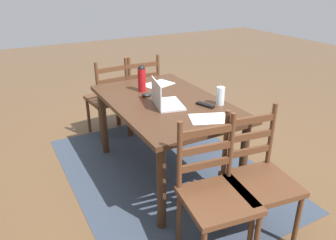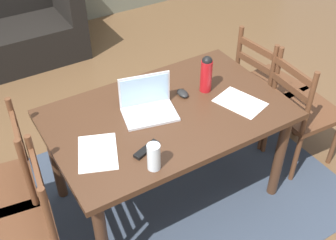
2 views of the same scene
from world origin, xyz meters
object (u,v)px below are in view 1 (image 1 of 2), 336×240
object	(u,v)px
chair_left_near	(258,179)
dining_table	(165,111)
chair_right_far	(110,99)
chair_right_near	(139,94)
water_bottle	(142,78)
drinking_glass	(220,96)
tv_remote	(205,105)
chair_left_far	(215,195)
laptop	(163,99)
computer_mouse	(147,95)

from	to	relation	value
chair_left_near	dining_table	bearing A→B (deg)	10.60
chair_right_far	chair_right_near	size ratio (longest dim) A/B	1.00
water_bottle	chair_right_far	bearing A→B (deg)	9.08
dining_table	chair_right_near	xyz separation A→B (m)	(1.02, -0.18, -0.19)
dining_table	drinking_glass	bearing A→B (deg)	-129.73
chair_left_near	tv_remote	size ratio (longest dim) A/B	5.59
dining_table	water_bottle	xyz separation A→B (m)	(0.33, 0.07, 0.23)
dining_table	chair_left_far	size ratio (longest dim) A/B	1.55
laptop	drinking_glass	size ratio (longest dim) A/B	2.30
chair_left_far	tv_remote	bearing A→B (deg)	-29.29
chair_right_far	chair_left_near	xyz separation A→B (m)	(-2.05, -0.37, 0.00)
chair_right_near	tv_remote	bearing A→B (deg)	-177.63
dining_table	laptop	distance (m)	0.20
chair_left_far	tv_remote	world-z (taller)	chair_left_far
laptop	water_bottle	size ratio (longest dim) A/B	1.42
chair_left_far	drinking_glass	size ratio (longest dim) A/B	6.05
drinking_glass	tv_remote	bearing A→B (deg)	77.78
chair_left_near	tv_remote	world-z (taller)	chair_left_near
chair_right_far	chair_left_near	distance (m)	2.08
water_bottle	tv_remote	xyz separation A→B (m)	(-0.61, -0.31, -0.12)
chair_left_far	tv_remote	distance (m)	0.90
chair_right_near	chair_left_far	size ratio (longest dim) A/B	1.00
chair_right_far	water_bottle	distance (m)	0.81
chair_left_far	chair_right_near	bearing A→B (deg)	-10.07
chair_right_near	drinking_glass	world-z (taller)	chair_right_near
chair_right_far	chair_left_near	world-z (taller)	same
drinking_glass	chair_right_near	bearing A→B (deg)	8.02
chair_right_far	chair_right_near	distance (m)	0.37
chair_left_near	water_bottle	world-z (taller)	water_bottle
chair_right_far	laptop	distance (m)	1.18
chair_right_far	computer_mouse	distance (m)	0.90
chair_right_far	chair_left_near	bearing A→B (deg)	-169.65
chair_right_far	chair_left_far	world-z (taller)	same
computer_mouse	chair_right_far	bearing A→B (deg)	6.07
chair_left_near	laptop	xyz separation A→B (m)	(0.92, 0.26, 0.34)
chair_right_far	laptop	world-z (taller)	laptop
chair_right_far	tv_remote	bearing A→B (deg)	-162.15
dining_table	computer_mouse	size ratio (longest dim) A/B	14.68
computer_mouse	dining_table	bearing A→B (deg)	-149.81
dining_table	chair_right_near	bearing A→B (deg)	-10.16
chair_right_near	chair_left_far	bearing A→B (deg)	169.93
chair_right_far	chair_right_near	world-z (taller)	same
drinking_glass	tv_remote	xyz separation A→B (m)	(0.03, 0.13, -0.07)
chair_right_far	computer_mouse	world-z (taller)	chair_right_far
chair_right_near	chair_left_far	world-z (taller)	same
laptop	computer_mouse	bearing A→B (deg)	5.73
water_bottle	drinking_glass	bearing A→B (deg)	-145.44
chair_right_far	computer_mouse	xyz separation A→B (m)	(-0.85, -0.08, 0.30)
chair_right_far	tv_remote	xyz separation A→B (m)	(-1.30, -0.42, 0.29)
computer_mouse	chair_right_near	bearing A→B (deg)	-17.91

